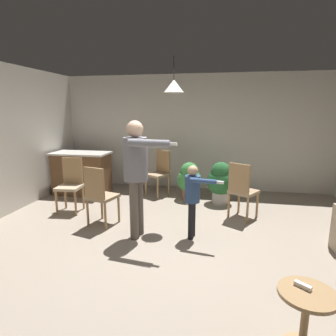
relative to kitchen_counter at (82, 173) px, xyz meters
name	(u,v)px	position (x,y,z in m)	size (l,w,h in m)	color
ground	(171,248)	(2.45, -2.20, -0.48)	(7.68, 7.68, 0.00)	gray
wall_back	(195,133)	(2.45, 1.00, 0.87)	(6.40, 0.10, 2.70)	beige
kitchen_counter	(82,173)	(0.00, 0.00, 0.00)	(1.26, 0.66, 0.95)	brown
side_table_by_couch	(305,314)	(3.78, -3.67, -0.15)	(0.44, 0.44, 0.52)	#99754C
person_adult	(137,167)	(1.90, -1.92, 0.60)	(0.82, 0.58, 1.74)	#60564C
person_child	(193,194)	(2.71, -1.81, 0.21)	(0.55, 0.37, 1.10)	black
dining_chair_by_counter	(100,194)	(1.18, -1.65, 0.07)	(0.51, 0.51, 1.00)	#99754C
dining_chair_near_wall	(71,183)	(0.34, -1.08, 0.07)	(0.46, 0.46, 1.00)	#99754C
dining_chair_centre_back	(160,171)	(1.76, 0.23, 0.07)	(0.58, 0.58, 1.00)	#99754C
dining_chair_spare	(242,189)	(3.46, -0.90, 0.07)	(0.58, 0.58, 1.00)	#99754C
potted_plant_corner	(221,181)	(3.10, -0.11, -0.01)	(0.56, 0.56, 0.86)	#B7B2AD
potted_plant_by_wall	(189,179)	(2.44, 0.05, -0.04)	(0.52, 0.52, 0.80)	brown
spare_remote_on_table	(303,286)	(3.75, -3.63, 0.06)	(0.04, 0.13, 0.04)	white
ceiling_light_pendant	(174,86)	(2.32, -1.20, 1.77)	(0.32, 0.32, 0.55)	silver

